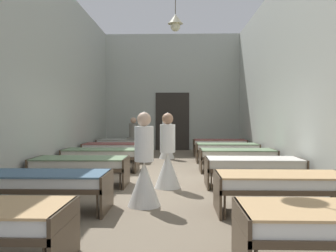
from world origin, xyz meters
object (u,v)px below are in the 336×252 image
object	(u,v)px
nurse_mid_aisle	(144,172)
bed_right_row_3	(237,155)
patient_seated_primary	(133,131)
bed_left_row_2	(80,164)
bed_right_row_4	(227,148)
nurse_near_aisle	(167,143)
nurse_far_aisle	(168,161)
bed_left_row_4	(114,148)
bed_right_row_5	(220,143)
bed_left_row_1	(44,182)
bed_right_row_2	(253,165)
bed_left_row_3	(101,154)
bed_left_row_5	(124,143)
bed_right_row_1	(282,183)

from	to	relation	value
nurse_mid_aisle	bed_right_row_3	bearing A→B (deg)	153.45
bed_right_row_3	patient_seated_primary	size ratio (longest dim) A/B	2.37
bed_left_row_2	bed_right_row_3	size ratio (longest dim) A/B	1.00
bed_left_row_2	bed_right_row_4	size ratio (longest dim) A/B	1.00
nurse_near_aisle	nurse_far_aisle	size ratio (longest dim) A/B	1.00
bed_left_row_4	bed_right_row_5	distance (m)	3.96
bed_left_row_1	nurse_near_aisle	xyz separation A→B (m)	(1.60, 6.56, 0.09)
bed_left_row_2	nurse_near_aisle	size ratio (longest dim) A/B	1.28
nurse_near_aisle	bed_right_row_2	bearing A→B (deg)	45.93
nurse_mid_aisle	patient_seated_primary	size ratio (longest dim) A/B	1.86
bed_left_row_2	bed_left_row_3	xyz separation A→B (m)	(0.00, 1.90, 0.00)
bed_left_row_3	patient_seated_primary	world-z (taller)	patient_seated_primary
bed_left_row_4	nurse_mid_aisle	distance (m)	5.55
bed_left_row_2	bed_right_row_2	size ratio (longest dim) A/B	1.00
bed_left_row_1	nurse_near_aisle	distance (m)	6.75
bed_right_row_2	patient_seated_primary	distance (m)	6.53
bed_left_row_5	bed_right_row_1	bearing A→B (deg)	-65.40
bed_left_row_2	bed_right_row_1	bearing A→B (deg)	-28.64
bed_right_row_1	nurse_mid_aisle	world-z (taller)	nurse_mid_aisle
bed_right_row_1	bed_left_row_4	bearing A→B (deg)	121.40
bed_left_row_3	bed_right_row_4	xyz separation A→B (m)	(3.48, 1.90, 0.00)
nurse_near_aisle	bed_right_row_3	bearing A→B (deg)	58.22
bed_left_row_4	bed_left_row_5	xyz separation A→B (m)	(0.00, 1.90, 0.00)
bed_left_row_1	bed_left_row_5	size ratio (longest dim) A/B	1.00
bed_right_row_5	bed_left_row_3	bearing A→B (deg)	-132.48
bed_left_row_1	bed_right_row_4	xyz separation A→B (m)	(3.48, 5.70, 0.00)
bed_left_row_2	bed_right_row_5	world-z (taller)	same
bed_right_row_1	bed_right_row_3	bearing A→B (deg)	90.00
bed_left_row_5	nurse_near_aisle	xyz separation A→B (m)	(1.60, -1.04, 0.09)
bed_left_row_2	bed_right_row_3	xyz separation A→B (m)	(3.48, 1.90, 0.00)
bed_right_row_3	nurse_far_aisle	size ratio (longest dim) A/B	1.28
nurse_mid_aisle	nurse_far_aisle	world-z (taller)	same
bed_right_row_2	nurse_mid_aisle	xyz separation A→B (m)	(-2.03, -1.55, 0.09)
bed_right_row_5	nurse_near_aisle	size ratio (longest dim) A/B	1.28
bed_right_row_5	patient_seated_primary	world-z (taller)	patient_seated_primary
bed_right_row_4	nurse_far_aisle	size ratio (longest dim) A/B	1.28
bed_right_row_3	nurse_mid_aisle	world-z (taller)	nurse_mid_aisle
bed_left_row_2	bed_left_row_5	xyz separation A→B (m)	(0.00, 5.70, 0.00)
bed_left_row_3	patient_seated_primary	xyz separation A→B (m)	(0.35, 3.81, 0.43)
bed_right_row_2	nurse_near_aisle	bearing A→B (deg)	111.95
bed_right_row_3	bed_left_row_4	size ratio (longest dim) A/B	1.00
bed_left_row_4	nurse_far_aisle	distance (m)	4.33
bed_left_row_2	nurse_mid_aisle	world-z (taller)	nurse_mid_aisle
bed_left_row_3	bed_left_row_5	xyz separation A→B (m)	(0.00, 3.80, 0.00)
bed_left_row_3	bed_right_row_4	bearing A→B (deg)	28.64
bed_left_row_5	bed_left_row_4	bearing A→B (deg)	-90.00
bed_right_row_3	nurse_near_aisle	xyz separation A→B (m)	(-1.88, 2.76, 0.09)
bed_right_row_1	bed_left_row_5	xyz separation A→B (m)	(-3.48, 7.60, 0.00)
nurse_mid_aisle	bed_left_row_3	bearing A→B (deg)	-153.35
bed_left_row_1	patient_seated_primary	size ratio (longest dim) A/B	2.37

